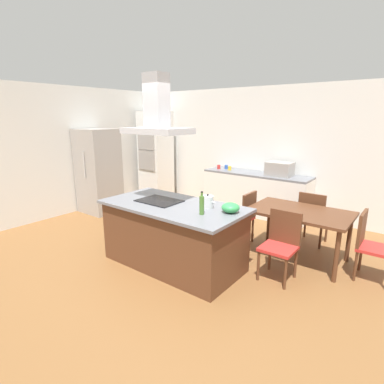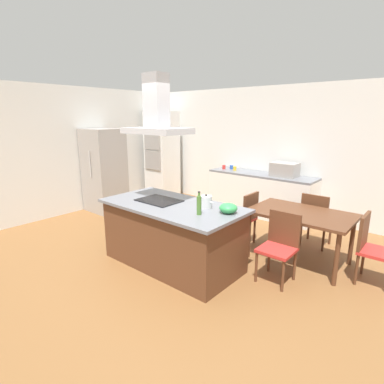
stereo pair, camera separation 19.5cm
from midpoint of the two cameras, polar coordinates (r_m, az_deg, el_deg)
name	(u,v)px [view 2 (the right image)]	position (r m, az deg, el deg)	size (l,w,h in m)	color
ground	(230,234)	(5.66, 8.09, -7.76)	(16.00, 16.00, 0.00)	brown
wall_back	(277,151)	(6.85, 16.40, 7.30)	(7.20, 0.10, 2.70)	white
wall_left	(94,149)	(7.41, -17.19, 7.71)	(0.10, 8.80, 2.70)	white
kitchen_island	(173,234)	(4.37, -2.38, -7.90)	(2.03, 1.04, 0.90)	#59331E
cooktop	(159,200)	(4.40, -4.93, -1.58)	(0.60, 0.44, 0.01)	black
tea_kettle	(206,202)	(4.04, 4.05, -1.88)	(0.20, 0.15, 0.19)	silver
olive_oil_bottle	(199,205)	(3.75, 2.81, -2.42)	(0.06, 0.06, 0.29)	#47722D
mixing_bowl	(228,208)	(3.86, 8.24, -3.01)	(0.23, 0.23, 0.13)	#33934C
back_counter	(260,194)	(6.74, 13.41, -0.41)	(2.29, 0.62, 0.90)	white
countertop_microwave	(285,170)	(6.42, 17.75, 3.98)	(0.50, 0.38, 0.28)	#9E9993
coffee_mug_red	(224,167)	(7.07, 6.77, 4.64)	(0.08, 0.08, 0.09)	red
coffee_mug_blue	(231,167)	(7.08, 8.17, 4.61)	(0.08, 0.08, 0.09)	#2D56B2
coffee_mug_yellow	(235,168)	(6.91, 8.79, 4.36)	(0.08, 0.08, 0.09)	gold
wall_oven_stack	(162,155)	(8.04, -4.93, 6.93)	(0.70, 0.66, 2.20)	white
refrigerator	(104,170)	(7.04, -15.30, 3.91)	(0.80, 0.73, 1.82)	#9E9993
dining_table	(301,218)	(4.69, 20.78, -4.53)	(1.40, 0.90, 0.75)	#59331E
chair_at_right_end	(371,245)	(4.55, 31.58, -8.42)	(0.42, 0.42, 0.89)	red
chair_facing_back_wall	(316,217)	(5.34, 23.07, -4.30)	(0.42, 0.42, 0.89)	red
chair_facing_island	(280,242)	(4.16, 17.43, -8.96)	(0.42, 0.42, 0.89)	red
chair_at_left_end	(245,215)	(5.09, 10.91, -4.29)	(0.42, 0.42, 0.89)	red
range_hood	(157,115)	(4.24, -5.28, 14.19)	(0.90, 0.55, 0.78)	#ADADB2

